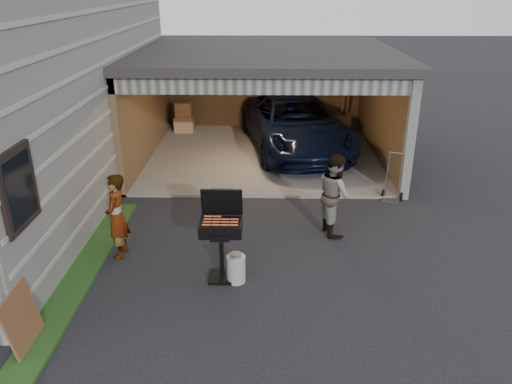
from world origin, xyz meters
TOP-DOWN VIEW (x-y plane):
  - ground at (0.00, 0.00)m, footprint 80.00×80.00m
  - groundcover_strip at (-2.25, -1.00)m, footprint 0.50×8.00m
  - garage at (0.76, 6.79)m, footprint 6.80×6.30m
  - minivan at (1.64, 6.90)m, footprint 3.35×5.65m
  - woman at (-1.77, 0.92)m, footprint 0.39×0.58m
  - man at (2.12, 1.91)m, footprint 0.75×0.88m
  - bbq_grill at (0.09, 0.24)m, footprint 0.67×0.58m
  - propane_tank at (0.33, 0.13)m, footprint 0.36×0.36m
  - plywood_panel at (-2.40, -1.50)m, footprint 0.21×0.75m
  - hand_truck at (3.63, 3.47)m, footprint 0.50×0.46m

SIDE VIEW (x-z plane):
  - ground at x=0.00m, z-range 0.00..0.00m
  - groundcover_strip at x=-2.25m, z-range 0.00..0.06m
  - hand_truck at x=3.63m, z-range -0.34..0.77m
  - propane_tank at x=0.33m, z-range 0.00..0.46m
  - plywood_panel at x=-2.40m, z-range 0.00..0.83m
  - minivan at x=1.64m, z-range 0.00..1.47m
  - woman at x=-1.77m, z-range 0.00..1.54m
  - man at x=2.12m, z-range 0.00..1.59m
  - bbq_grill at x=0.09m, z-range 0.14..1.62m
  - garage at x=0.76m, z-range 0.42..3.32m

